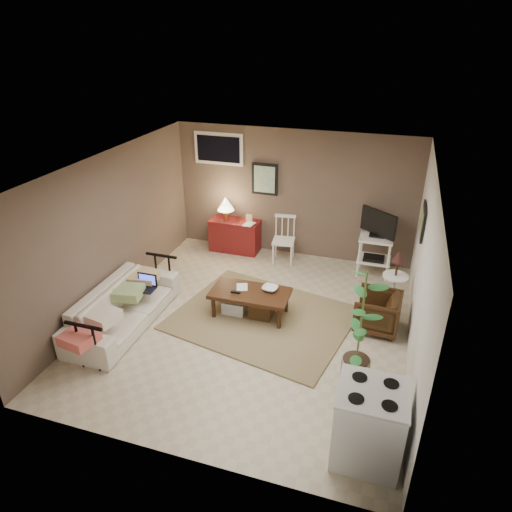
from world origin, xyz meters
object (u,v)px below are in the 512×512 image
(coffee_table, at_px, (250,301))
(tv_stand, at_px, (376,242))
(spindle_chair, at_px, (284,241))
(side_table, at_px, (396,274))
(potted_plant, at_px, (361,325))
(sofa, at_px, (122,301))
(red_console, at_px, (234,232))
(armchair, at_px, (377,310))
(stove, at_px, (369,425))

(coffee_table, relative_size, tv_stand, 0.99)
(tv_stand, bearing_deg, coffee_table, -131.52)
(spindle_chair, distance_m, side_table, 2.34)
(tv_stand, xyz_separation_m, potted_plant, (0.02, -2.88, 0.21))
(spindle_chair, relative_size, potted_plant, 0.55)
(coffee_table, distance_m, sofa, 1.88)
(potted_plant, bearing_deg, red_console, 131.75)
(red_console, distance_m, potted_plant, 4.11)
(red_console, bearing_deg, coffee_table, -64.12)
(coffee_table, distance_m, armchair, 1.89)
(side_table, bearing_deg, spindle_chair, 151.20)
(sofa, distance_m, tv_stand, 4.34)
(spindle_chair, height_order, tv_stand, tv_stand)
(coffee_table, distance_m, spindle_chair, 1.94)
(coffee_table, xyz_separation_m, sofa, (-1.70, -0.78, 0.15))
(side_table, xyz_separation_m, potted_plant, (-0.36, -1.78, 0.21))
(spindle_chair, distance_m, stove, 4.46)
(coffee_table, distance_m, red_console, 2.31)
(potted_plant, bearing_deg, spindle_chair, 120.06)
(armchair, bearing_deg, spindle_chair, -128.86)
(sofa, xyz_separation_m, armchair, (3.58, 1.02, -0.09))
(sofa, xyz_separation_m, red_console, (0.70, 2.86, -0.02))
(sofa, height_order, armchair, sofa)
(sofa, relative_size, armchair, 3.26)
(spindle_chair, distance_m, tv_stand, 1.68)
(red_console, xyz_separation_m, potted_plant, (2.72, -3.05, 0.47))
(red_console, xyz_separation_m, armchair, (2.89, -1.84, -0.07))
(potted_plant, relative_size, stove, 1.78)
(tv_stand, height_order, potted_plant, potted_plant)
(red_console, height_order, potted_plant, potted_plant)
(coffee_table, distance_m, side_table, 2.26)
(coffee_table, height_order, sofa, sofa)
(spindle_chair, height_order, potted_plant, potted_plant)
(tv_stand, xyz_separation_m, armchair, (0.19, -1.67, -0.32))
(spindle_chair, xyz_separation_m, armchair, (1.85, -1.70, -0.09))
(spindle_chair, bearing_deg, sofa, -122.55)
(side_table, bearing_deg, sofa, -157.08)
(sofa, height_order, red_console, red_console)
(coffee_table, bearing_deg, side_table, 21.45)
(tv_stand, height_order, stove, tv_stand)
(sofa, relative_size, stove, 2.31)
(potted_plant, bearing_deg, sofa, 176.83)
(sofa, relative_size, spindle_chair, 2.37)
(armchair, bearing_deg, sofa, -70.42)
(potted_plant, bearing_deg, side_table, 78.66)
(spindle_chair, xyz_separation_m, side_table, (2.04, -1.12, 0.23))
(coffee_table, height_order, potted_plant, potted_plant)
(tv_stand, xyz_separation_m, stove, (0.26, -4.00, -0.20))
(coffee_table, height_order, armchair, armchair)
(armchair, distance_m, stove, 2.33)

